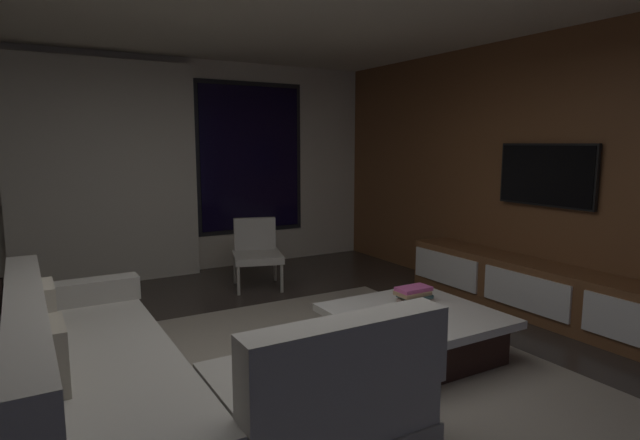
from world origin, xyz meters
The scene contains 10 objects.
floor centered at (0.00, 0.00, 0.00)m, with size 9.20×9.20×0.00m, color #332B26.
back_wall_with_window centered at (-0.06, 3.62, 1.34)m, with size 6.60×0.30×2.70m.
media_wall centered at (3.06, 0.00, 1.35)m, with size 0.12×7.80×2.70m.
area_rug centered at (0.35, -0.10, 0.01)m, with size 3.20×3.80×0.01m, color gray.
sectional_couch centered at (-0.86, -0.06, 0.29)m, with size 1.98×2.50×0.82m.
coffee_table centered at (1.15, 0.01, 0.19)m, with size 1.16×1.16×0.36m.
book_stack_on_coffee_table centered at (1.31, 0.21, 0.43)m, with size 0.29×0.20×0.13m.
accent_chair_near_window centered at (0.90, 2.50, 0.43)m, with size 0.68×0.69×0.78m.
media_console centered at (2.77, 0.05, 0.25)m, with size 0.46×3.10×0.52m.
mounted_tv centered at (2.95, 0.25, 1.35)m, with size 0.05×1.04×0.60m.
Camera 1 is at (-1.43, -2.96, 1.65)m, focal length 29.09 mm.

